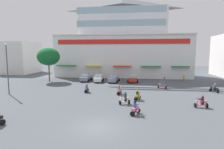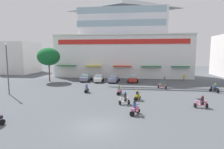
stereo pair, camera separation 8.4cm
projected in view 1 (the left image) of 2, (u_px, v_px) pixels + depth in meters
name	position (u px, v px, depth m)	size (l,w,h in m)	color
ground_plane	(114.00, 93.00, 28.38)	(128.00, 128.00, 0.00)	#4D5258
colonial_building	(123.00, 43.00, 49.23)	(34.99, 14.43, 20.88)	white
flank_building_left	(20.00, 58.00, 56.85)	(8.66, 10.82, 9.59)	silver
plaza_tree_0	(49.00, 57.00, 39.77)	(4.78, 5.26, 7.46)	brown
parked_car_0	(86.00, 78.00, 40.69)	(2.40, 4.31, 1.61)	gray
parked_car_1	(99.00, 78.00, 39.81)	(2.43, 4.49, 1.58)	silver
parked_car_2	(114.00, 79.00, 39.35)	(2.54, 4.60, 1.51)	slate
parked_car_3	(133.00, 78.00, 39.43)	(2.35, 4.21, 1.60)	#AD2D25
scooter_rider_1	(214.00, 89.00, 29.20)	(1.23, 1.48, 1.51)	black
scooter_rider_2	(137.00, 96.00, 24.32)	(0.97, 1.41, 1.43)	black
scooter_rider_3	(87.00, 89.00, 29.18)	(0.61, 1.33, 1.49)	black
scooter_rider_4	(119.00, 91.00, 27.66)	(0.70, 1.50, 1.52)	black
scooter_rider_5	(125.00, 99.00, 22.34)	(1.41, 1.02, 1.59)	black
scooter_rider_7	(135.00, 109.00, 18.60)	(1.12, 1.54, 1.52)	black
scooter_rider_8	(162.00, 85.00, 32.23)	(1.56, 1.10, 1.49)	black
scooter_rider_9	(201.00, 102.00, 21.03)	(1.50, 0.62, 1.48)	black
pedestrian_0	(164.00, 80.00, 37.14)	(0.46, 0.46, 1.56)	gray
pedestrian_1	(184.00, 78.00, 39.49)	(0.55, 0.55, 1.73)	#7E7258
streetlamp_near	(7.00, 65.00, 27.27)	(0.40, 0.40, 7.77)	#474C51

